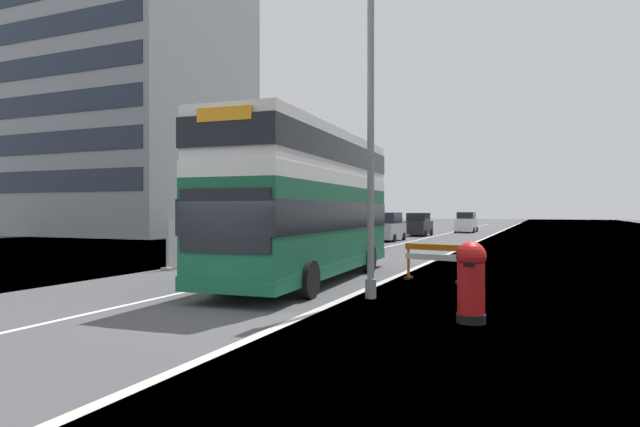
# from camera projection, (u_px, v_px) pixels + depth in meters

# --- Properties ---
(ground) EXTENTS (140.00, 280.00, 0.10)m
(ground) POSITION_uv_depth(u_px,v_px,m) (232.00, 318.00, 11.55)
(ground) COLOR #424244
(double_decker_bus) EXTENTS (3.32, 10.96, 4.81)m
(double_decker_bus) POSITION_uv_depth(u_px,v_px,m) (308.00, 202.00, 17.37)
(double_decker_bus) COLOR #145638
(double_decker_bus) RESTS_ON ground
(lamppost_foreground) EXTENTS (0.29, 0.70, 8.80)m
(lamppost_foreground) POSITION_uv_depth(u_px,v_px,m) (371.00, 138.00, 13.89)
(lamppost_foreground) COLOR gray
(lamppost_foreground) RESTS_ON ground
(red_pillar_postbox) EXTENTS (0.61, 0.61, 1.66)m
(red_pillar_postbox) POSITION_uv_depth(u_px,v_px,m) (471.00, 278.00, 10.87)
(red_pillar_postbox) COLOR black
(red_pillar_postbox) RESTS_ON ground
(roadworks_barrier) EXTENTS (1.96, 0.82, 1.20)m
(roadworks_barrier) POSITION_uv_depth(u_px,v_px,m) (433.00, 257.00, 17.32)
(roadworks_barrier) COLOR orange
(roadworks_barrier) RESTS_ON ground
(construction_site_fence) EXTENTS (0.44, 20.60, 2.00)m
(construction_site_fence) POSITION_uv_depth(u_px,v_px,m) (288.00, 234.00, 29.66)
(construction_site_fence) COLOR #A8AAAD
(construction_site_fence) RESTS_ON ground
(car_oncoming_near) EXTENTS (1.99, 4.16, 2.16)m
(car_oncoming_near) POSITION_uv_depth(u_px,v_px,m) (357.00, 232.00, 32.28)
(car_oncoming_near) COLOR black
(car_oncoming_near) RESTS_ON ground
(car_receding_mid) EXTENTS (1.94, 4.39, 2.14)m
(car_receding_mid) POSITION_uv_depth(u_px,v_px,m) (388.00, 228.00, 40.14)
(car_receding_mid) COLOR gray
(car_receding_mid) RESTS_ON ground
(car_receding_far) EXTENTS (2.03, 4.14, 2.07)m
(car_receding_far) POSITION_uv_depth(u_px,v_px,m) (418.00, 225.00, 48.15)
(car_receding_far) COLOR black
(car_receding_far) RESTS_ON ground
(car_far_side) EXTENTS (1.99, 4.09, 2.11)m
(car_far_side) POSITION_uv_depth(u_px,v_px,m) (466.00, 223.00, 55.59)
(car_far_side) COLOR silver
(car_far_side) RESTS_ON ground
(bare_tree_far_verge_near) EXTENTS (2.31, 2.40, 4.08)m
(bare_tree_far_verge_near) POSITION_uv_depth(u_px,v_px,m) (332.00, 214.00, 47.88)
(bare_tree_far_verge_near) COLOR #4C3D2D
(bare_tree_far_verge_near) RESTS_ON ground
(bare_tree_far_verge_mid) EXTENTS (2.92, 2.69, 4.22)m
(bare_tree_far_verge_mid) POSITION_uv_depth(u_px,v_px,m) (307.00, 211.00, 55.64)
(bare_tree_far_verge_mid) COLOR #4C3D2D
(bare_tree_far_verge_mid) RESTS_ON ground
(backdrop_office_block) EXTENTS (21.03, 17.24, 26.40)m
(backdrop_office_block) POSITION_uv_depth(u_px,v_px,m) (125.00, 101.00, 53.37)
(backdrop_office_block) COLOR gray
(backdrop_office_block) RESTS_ON ground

